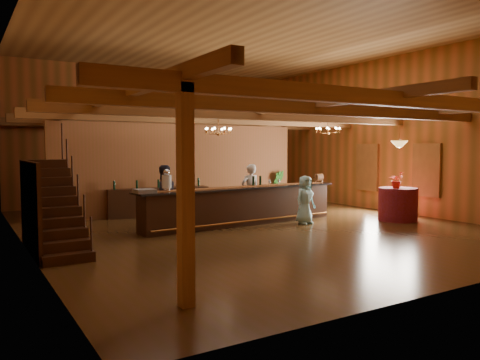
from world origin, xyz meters
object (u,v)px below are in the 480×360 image
beverage_dispenser (167,181)px  raffle_drum (319,177)px  round_table (398,204)px  pendant_lamp (399,144)px  backbar_shelf (159,202)px  chandelier_right (328,130)px  staff_second (163,196)px  tasting_bar (242,205)px  guest (305,200)px  chandelier_left (218,131)px  bartender (250,192)px  floor_plant (275,188)px

beverage_dispenser → raffle_drum: beverage_dispenser is taller
round_table → raffle_drum: bearing=125.7°
pendant_lamp → raffle_drum: bearing=125.7°
backbar_shelf → pendant_lamp: pendant_lamp is taller
chandelier_right → staff_second: (-5.70, 0.55, -1.98)m
tasting_bar → beverage_dispenser: size_ratio=11.25×
pendant_lamp → guest: bearing=160.1°
beverage_dispenser → chandelier_left: size_ratio=0.75×
raffle_drum → bartender: 2.43m
raffle_drum → chandelier_right: bearing=3.6°
tasting_bar → chandelier_right: bearing=-0.8°
chandelier_right → pendant_lamp: size_ratio=0.89×
beverage_dispenser → backbar_shelf: beverage_dispenser is taller
chandelier_left → staff_second: bearing=173.3°
round_table → floor_plant: size_ratio=0.86×
chandelier_right → round_table: bearing=-62.9°
chandelier_right → floor_plant: 3.72m
bartender → floor_plant: bearing=-137.8°
chandelier_left → floor_plant: size_ratio=0.57×
raffle_drum → floor_plant: raffle_drum is taller
chandelier_left → pendant_lamp: (5.08, -2.43, -0.39)m
chandelier_left → staff_second: (-1.69, 0.20, -1.90)m
chandelier_right → tasting_bar: bearing=-177.3°
tasting_bar → round_table: size_ratio=5.67×
beverage_dispenser → staff_second: bearing=74.6°
chandelier_right → pendant_lamp: (1.07, -2.09, -0.47)m
beverage_dispenser → floor_plant: (5.90, 3.27, -0.71)m
tasting_bar → chandelier_left: 2.34m
round_table → bartender: (-3.80, 2.66, 0.37)m
round_table → guest: bearing=160.1°
staff_second → round_table: bearing=160.8°
raffle_drum → bartender: bearing=165.6°
tasting_bar → raffle_drum: size_ratio=19.85×
beverage_dispenser → floor_plant: size_ratio=0.43×
beverage_dispenser → chandelier_right: chandelier_right is taller
guest → backbar_shelf: bearing=121.7°
chandelier_right → pendant_lamp: 2.39m
raffle_drum → round_table: bearing=-54.3°
tasting_bar → pendant_lamp: size_ratio=7.50×
tasting_bar → pendant_lamp: (4.56, -1.92, 1.83)m
backbar_shelf → round_table: size_ratio=2.83×
chandelier_left → guest: bearing=-32.4°
raffle_drum → guest: size_ratio=0.23×
bartender → staff_second: staff_second is taller
chandelier_right → floor_plant: bearing=90.4°
round_table → floor_plant: bearing=102.1°
tasting_bar → backbar_shelf: tasting_bar is taller
chandelier_right → guest: size_ratio=0.55×
chandelier_left → bartender: 2.31m
pendant_lamp → chandelier_right: bearing=117.1°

